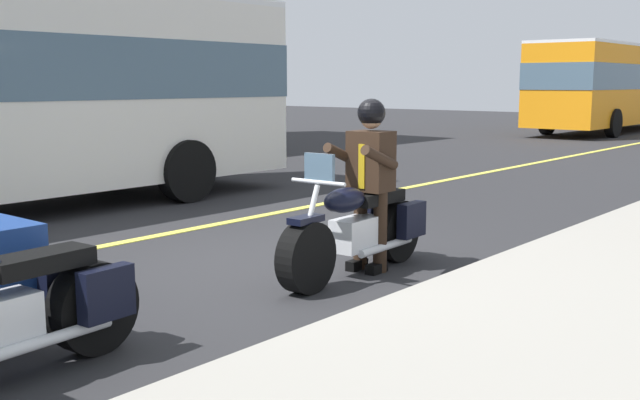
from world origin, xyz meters
TOP-DOWN VIEW (x-y plane):
  - ground_plane at (0.00, 0.00)m, footprint 80.00×80.00m
  - lane_center_stripe at (0.00, -2.00)m, footprint 60.00×0.16m
  - motorcycle_main at (-0.33, 1.05)m, footprint 2.22×0.66m
  - rider_main at (-0.52, 1.04)m, footprint 0.64×0.57m
  - bus_far at (-24.20, -4.70)m, footprint 11.05×2.70m

SIDE VIEW (x-z plane):
  - ground_plane at x=0.00m, z-range 0.00..0.00m
  - lane_center_stripe at x=0.00m, z-range 0.00..0.01m
  - motorcycle_main at x=-0.33m, z-range -0.18..1.08m
  - rider_main at x=-0.52m, z-range 0.17..1.91m
  - bus_far at x=-24.20m, z-range 0.22..3.52m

